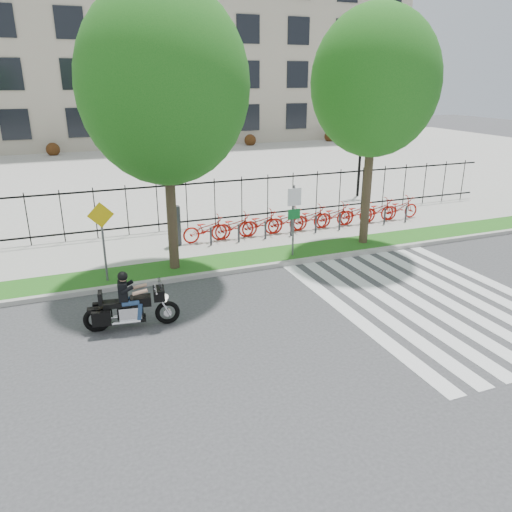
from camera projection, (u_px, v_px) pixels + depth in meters
name	position (u px, v px, depth m)	size (l,w,h in m)	color
ground	(278.00, 329.00, 12.74)	(120.00, 120.00, 0.00)	#373739
curb	(227.00, 272.00, 16.30)	(60.00, 0.20, 0.15)	#A6A39C
grass_verge	(219.00, 263.00, 17.05)	(60.00, 1.50, 0.15)	#1B5816
sidewalk	(199.00, 242.00, 19.23)	(60.00, 3.50, 0.15)	gray
plaza	(131.00, 169.00, 34.60)	(80.00, 34.00, 0.10)	gray
crosswalk_stripes	(430.00, 300.00, 14.41)	(5.70, 8.00, 0.01)	silver
iron_fence	(187.00, 205.00, 20.40)	(30.00, 0.06, 2.00)	black
office_building	(92.00, 35.00, 48.67)	(60.00, 21.90, 20.15)	#AA9C89
lamp_post_right	(361.00, 136.00, 25.62)	(1.06, 0.70, 4.25)	black
street_tree_1	(164.00, 86.00, 14.57)	(5.07, 5.07, 8.62)	#35281D
street_tree_2	(375.00, 83.00, 17.07)	(4.42, 4.42, 8.31)	#35281D
bike_share_station	(309.00, 218.00, 20.41)	(11.12, 0.87, 1.50)	#2D2D33
sign_pole_regulatory	(294.00, 212.00, 17.07)	(0.50, 0.09, 2.50)	#59595B
sign_pole_warning	(102.00, 231.00, 14.87)	(0.78, 0.09, 2.49)	#59595B
motorcycle_rider	(131.00, 305.00, 12.65)	(2.41, 0.85, 1.87)	black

